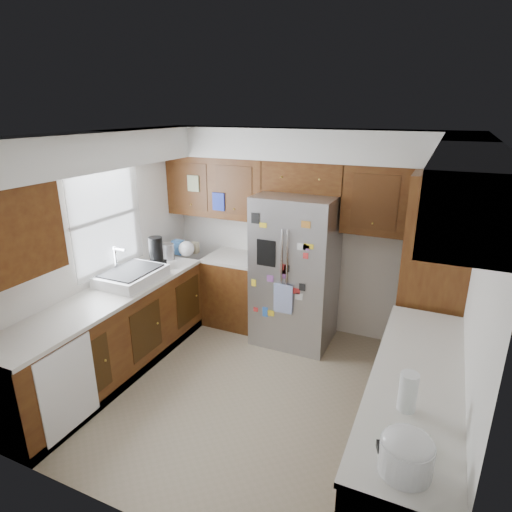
# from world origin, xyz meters

# --- Properties ---
(floor) EXTENTS (3.60, 3.60, 0.00)m
(floor) POSITION_xyz_m (0.00, 0.00, 0.00)
(floor) COLOR tan
(floor) RESTS_ON ground
(room_shell) EXTENTS (3.64, 3.24, 2.52)m
(room_shell) POSITION_xyz_m (-0.11, 0.36, 1.82)
(room_shell) COLOR white
(room_shell) RESTS_ON ground
(left_counter_run) EXTENTS (1.36, 3.20, 0.92)m
(left_counter_run) POSITION_xyz_m (-1.36, 0.03, 0.43)
(left_counter_run) COLOR #451E0D
(left_counter_run) RESTS_ON ground
(right_counter_run) EXTENTS (0.63, 2.25, 0.92)m
(right_counter_run) POSITION_xyz_m (1.50, -0.47, 0.42)
(right_counter_run) COLOR #451E0D
(right_counter_run) RESTS_ON ground
(pantry) EXTENTS (0.60, 0.90, 2.15)m
(pantry) POSITION_xyz_m (1.50, 1.15, 1.07)
(pantry) COLOR #451E0D
(pantry) RESTS_ON ground
(fridge) EXTENTS (0.90, 0.79, 1.80)m
(fridge) POSITION_xyz_m (-0.00, 1.20, 0.90)
(fridge) COLOR #A0A0A5
(fridge) RESTS_ON ground
(bridge_cabinet) EXTENTS (0.96, 0.34, 0.35)m
(bridge_cabinet) POSITION_xyz_m (0.00, 1.43, 1.98)
(bridge_cabinet) COLOR #451E0D
(bridge_cabinet) RESTS_ON fridge
(fridge_top_items) EXTENTS (0.56, 0.30, 0.30)m
(fridge_top_items) POSITION_xyz_m (-0.02, 1.38, 2.28)
(fridge_top_items) COLOR #1E559F
(fridge_top_items) RESTS_ON bridge_cabinet
(sink_assembly) EXTENTS (0.52, 0.70, 0.37)m
(sink_assembly) POSITION_xyz_m (-1.50, 0.10, 0.99)
(sink_assembly) COLOR white
(sink_assembly) RESTS_ON left_counter_run
(left_counter_clutter) EXTENTS (0.32, 0.88, 0.38)m
(left_counter_clutter) POSITION_xyz_m (-1.49, 0.83, 1.05)
(left_counter_clutter) COLOR black
(left_counter_clutter) RESTS_ON left_counter_run
(rice_cooker) EXTENTS (0.28, 0.27, 0.24)m
(rice_cooker) POSITION_xyz_m (1.50, -1.38, 1.05)
(rice_cooker) COLOR white
(rice_cooker) RESTS_ON right_counter_run
(paper_towel) EXTENTS (0.11, 0.11, 0.26)m
(paper_towel) POSITION_xyz_m (1.46, -0.87, 1.05)
(paper_towel) COLOR white
(paper_towel) RESTS_ON right_counter_run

